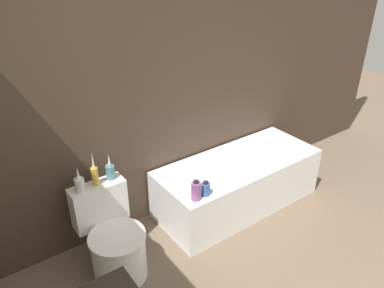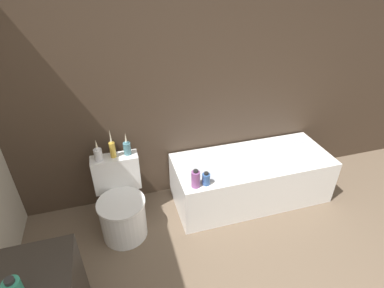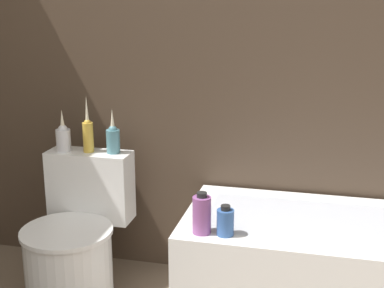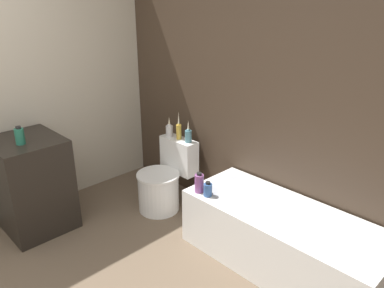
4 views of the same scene
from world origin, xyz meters
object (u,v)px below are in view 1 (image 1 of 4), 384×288
(vase_gold, at_px, (79,183))
(shampoo_bottle_short, at_px, (206,189))
(bathtub, at_px, (238,182))
(shampoo_bottle_tall, at_px, (196,191))
(vase_silver, at_px, (95,174))
(toilet, at_px, (114,242))
(vase_bronze, at_px, (110,170))

(vase_gold, relative_size, shampoo_bottle_short, 1.62)
(bathtub, bearing_deg, shampoo_bottle_short, -157.64)
(shampoo_bottle_tall, height_order, shampoo_bottle_short, shampoo_bottle_tall)
(vase_silver, bearing_deg, shampoo_bottle_tall, -29.49)
(bathtub, xyz_separation_m, shampoo_bottle_tall, (-0.69, -0.25, 0.33))
(toilet, xyz_separation_m, shampoo_bottle_tall, (0.66, -0.16, 0.29))
(toilet, xyz_separation_m, vase_bronze, (0.13, 0.22, 0.49))
(toilet, height_order, vase_silver, vase_silver)
(bathtub, bearing_deg, shampoo_bottle_tall, -160.35)
(bathtub, height_order, vase_bronze, vase_bronze)
(bathtub, relative_size, vase_silver, 5.70)
(vase_gold, bearing_deg, bathtub, -4.45)
(vase_gold, bearing_deg, vase_bronze, 5.79)
(vase_gold, height_order, vase_silver, vase_silver)
(shampoo_bottle_tall, bearing_deg, vase_bronze, 144.24)
(vase_silver, bearing_deg, shampoo_bottle_short, -26.03)
(vase_gold, distance_m, vase_silver, 0.13)
(bathtub, distance_m, toilet, 1.36)
(bathtub, distance_m, vase_gold, 1.57)
(bathtub, bearing_deg, toilet, -176.53)
(vase_silver, bearing_deg, toilet, -90.00)
(vase_bronze, bearing_deg, vase_silver, -175.19)
(toilet, bearing_deg, shampoo_bottle_tall, -13.84)
(vase_gold, height_order, shampoo_bottle_tall, vase_gold)
(shampoo_bottle_short, bearing_deg, vase_gold, 158.13)
(shampoo_bottle_tall, xyz_separation_m, shampoo_bottle_short, (0.10, 0.00, -0.02))
(vase_bronze, bearing_deg, shampoo_bottle_short, -31.11)
(toilet, xyz_separation_m, shampoo_bottle_short, (0.76, -0.16, 0.27))
(vase_silver, height_order, vase_bronze, vase_silver)
(vase_silver, bearing_deg, vase_gold, -173.24)
(vase_silver, height_order, shampoo_bottle_tall, vase_silver)
(vase_bronze, height_order, shampoo_bottle_short, vase_bronze)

